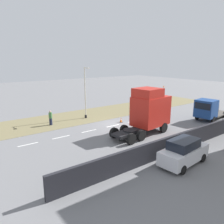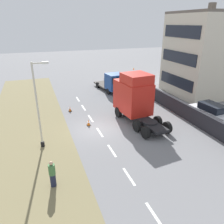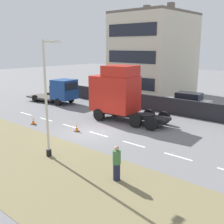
# 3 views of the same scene
# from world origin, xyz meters

# --- Properties ---
(ground_plane) EXTENTS (120.00, 120.00, 0.00)m
(ground_plane) POSITION_xyz_m (0.00, 0.00, 0.00)
(ground_plane) COLOR slate
(ground_plane) RESTS_ON ground
(grass_verge) EXTENTS (7.00, 44.00, 0.01)m
(grass_verge) POSITION_xyz_m (-6.00, 0.00, 0.01)
(grass_verge) COLOR olive
(grass_verge) RESTS_ON ground
(lane_markings) EXTENTS (0.16, 21.00, 0.00)m
(lane_markings) POSITION_xyz_m (0.00, -0.70, 0.00)
(lane_markings) COLOR white
(lane_markings) RESTS_ON ground
(boundary_wall) EXTENTS (0.25, 24.00, 1.54)m
(boundary_wall) POSITION_xyz_m (9.00, 0.00, 0.77)
(boundary_wall) COLOR #232328
(boundary_wall) RESTS_ON ground
(building_block) EXTENTS (9.73, 7.94, 11.45)m
(building_block) POSITION_xyz_m (17.20, 5.97, 5.18)
(building_block) COLOR beige
(building_block) RESTS_ON ground
(lorry_cab) EXTENTS (3.18, 7.09, 4.82)m
(lorry_cab) POSITION_xyz_m (4.05, 0.93, 2.35)
(lorry_cab) COLOR black
(lorry_cab) RESTS_ON ground
(flatbed_truck) EXTENTS (2.89, 6.39, 2.70)m
(flatbed_truck) POSITION_xyz_m (5.26, 10.14, 1.43)
(flatbed_truck) COLOR navy
(flatbed_truck) RESTS_ON ground
(parked_car) EXTENTS (2.08, 4.37, 1.93)m
(parked_car) POSITION_xyz_m (10.68, -2.28, 0.94)
(parked_car) COLOR silver
(parked_car) RESTS_ON ground
(lamp_post) EXTENTS (1.27, 0.30, 6.58)m
(lamp_post) POSITION_xyz_m (-4.82, -1.45, 3.07)
(lamp_post) COLOR black
(lamp_post) RESTS_ON ground
(pedestrian) EXTENTS (0.39, 0.39, 1.73)m
(pedestrian) POSITION_xyz_m (-4.58, -6.34, 0.85)
(pedestrian) COLOR #1E233D
(pedestrian) RESTS_ON ground
(traffic_cone_lead) EXTENTS (0.36, 0.36, 0.58)m
(traffic_cone_lead) POSITION_xyz_m (-1.63, 5.14, 0.28)
(traffic_cone_lead) COLOR black
(traffic_cone_lead) RESTS_ON ground
(traffic_cone_trailing) EXTENTS (0.36, 0.36, 0.58)m
(traffic_cone_trailing) POSITION_xyz_m (-0.58, 1.00, 0.28)
(traffic_cone_trailing) COLOR black
(traffic_cone_trailing) RESTS_ON ground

